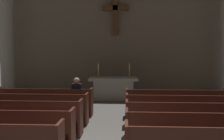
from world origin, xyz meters
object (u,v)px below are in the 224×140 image
(column_left_fourth, at_px, (7,32))
(candlestick_left, at_px, (98,73))
(pew_left_row_3, at_px, (19,117))
(pew_right_row_4, at_px, (183,110))
(pew_right_row_5, at_px, (176,103))
(pew_right_row_3, at_px, (191,120))
(altar, at_px, (114,88))
(pew_left_row_4, at_px, (33,108))
(pew_left_row_5, at_px, (44,102))
(pew_left_row_2, at_px, (0,129))
(candlestick_right, at_px, (129,73))
(pew_right_row_2, at_px, (203,132))
(lone_worshipper, at_px, (77,96))

(column_left_fourth, distance_m, candlestick_left, 4.93)
(pew_left_row_3, distance_m, pew_right_row_4, 4.63)
(pew_right_row_5, bearing_deg, pew_right_row_3, -90.00)
(pew_left_row_3, xyz_separation_m, altar, (2.25, 5.21, 0.06))
(pew_left_row_4, bearing_deg, pew_left_row_3, -90.00)
(pew_left_row_5, relative_size, altar, 1.53)
(pew_left_row_2, distance_m, pew_left_row_5, 3.21)
(pew_right_row_5, relative_size, column_left_fourth, 0.52)
(pew_right_row_5, xyz_separation_m, altar, (-2.25, 3.06, 0.06))
(candlestick_right, bearing_deg, pew_right_row_2, -76.12)
(altar, bearing_deg, lone_worshipper, -109.92)
(candlestick_left, bearing_deg, column_left_fourth, 171.42)
(pew_right_row_4, height_order, candlestick_right, candlestick_right)
(candlestick_left, bearing_deg, pew_right_row_5, -46.07)
(pew_left_row_5, relative_size, pew_right_row_5, 1.00)
(pew_right_row_3, distance_m, pew_right_row_5, 2.14)
(pew_left_row_3, xyz_separation_m, pew_right_row_3, (4.50, 0.00, 0.00))
(pew_left_row_3, xyz_separation_m, candlestick_right, (2.95, 5.21, 0.73))
(pew_right_row_4, bearing_deg, candlestick_right, 110.56)
(pew_left_row_2, xyz_separation_m, lone_worshipper, (1.15, 3.25, 0.22))
(pew_right_row_5, height_order, column_left_fourth, column_left_fourth)
(altar, distance_m, candlestick_right, 0.97)
(pew_right_row_3, distance_m, pew_right_row_4, 1.07)
(pew_left_row_2, distance_m, lone_worshipper, 3.46)
(altar, bearing_deg, column_left_fourth, 172.57)
(candlestick_left, bearing_deg, pew_left_row_5, -116.85)
(pew_left_row_3, height_order, pew_right_row_4, same)
(pew_left_row_3, height_order, candlestick_left, candlestick_left)
(pew_right_row_4, distance_m, column_left_fourth, 9.25)
(pew_left_row_4, height_order, lone_worshipper, lone_worshipper)
(pew_left_row_3, bearing_deg, pew_right_row_4, 13.38)
(lone_worshipper, bearing_deg, pew_left_row_3, -117.92)
(pew_right_row_3, relative_size, candlestick_left, 5.30)
(pew_right_row_2, height_order, pew_right_row_4, same)
(pew_right_row_4, bearing_deg, column_left_fourth, 147.13)
(pew_left_row_4, bearing_deg, pew_right_row_3, -13.38)
(pew_left_row_4, xyz_separation_m, pew_right_row_4, (4.50, 0.00, 0.00))
(altar, bearing_deg, candlestick_right, 0.00)
(pew_left_row_4, xyz_separation_m, pew_left_row_5, (0.00, 1.07, 0.00))
(candlestick_right, bearing_deg, candlestick_left, 180.00)
(altar, height_order, lone_worshipper, lone_worshipper)
(pew_right_row_3, xyz_separation_m, pew_right_row_5, (0.00, 2.14, 0.00))
(pew_left_row_2, height_order, pew_right_row_3, same)
(altar, bearing_deg, pew_right_row_3, -66.61)
(pew_left_row_2, height_order, lone_worshipper, lone_worshipper)
(pew_left_row_2, xyz_separation_m, pew_right_row_3, (4.50, 1.07, 0.00))
(pew_left_row_4, distance_m, candlestick_right, 5.13)
(column_left_fourth, distance_m, candlestick_right, 6.23)
(pew_right_row_3, bearing_deg, pew_right_row_4, 90.00)
(pew_right_row_4, bearing_deg, lone_worshipper, 161.67)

